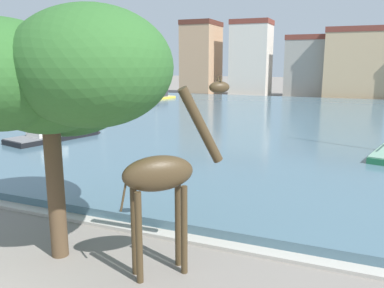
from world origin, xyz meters
name	(u,v)px	position (x,y,z in m)	size (l,w,h in m)	color
harbor_water	(262,121)	(0.00, 31.73, 0.21)	(89.81, 50.57, 0.42)	#476675
quay_edge_coping	(101,223)	(0.00, 6.20, 0.06)	(89.81, 0.50, 0.12)	#ADA89E
giraffe_statue	(164,177)	(3.52, 4.22, 2.69)	(2.44, 2.43, 5.27)	#42331E
sailboat_yellow	(156,98)	(-18.33, 45.34, 0.54)	(3.22, 6.95, 7.74)	gold
sailboat_black	(58,137)	(-10.81, 16.53, 0.55)	(3.66, 7.22, 6.07)	black
sailboat_teal	(101,105)	(-20.08, 34.45, 0.55)	(4.89, 9.85, 8.75)	teal
shade_tree	(58,78)	(0.41, 4.07, 5.16)	(6.23, 6.46, 6.99)	brown
townhouse_narrow_midrow	(201,58)	(-17.43, 60.76, 6.25)	(5.48, 7.44, 12.47)	tan
townhouse_end_terrace	(251,58)	(-8.73, 61.22, 6.20)	(6.41, 5.29, 12.38)	beige
townhouse_tall_gabled	(311,66)	(0.94, 62.18, 4.91)	(7.95, 5.20, 9.79)	gray
townhouse_wide_warehouse	(355,64)	(7.51, 61.00, 5.35)	(8.86, 6.51, 10.66)	tan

